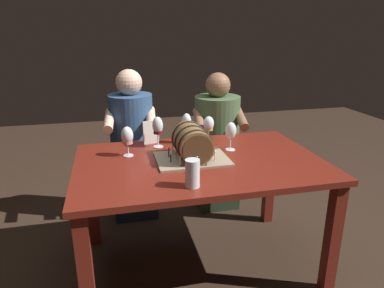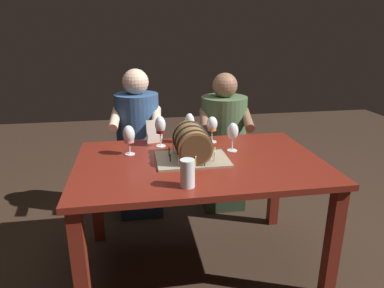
% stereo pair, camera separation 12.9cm
% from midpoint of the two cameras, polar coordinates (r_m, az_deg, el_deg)
% --- Properties ---
extents(ground_plane, '(8.00, 8.00, 0.00)m').
position_cam_midpoint_polar(ground_plane, '(2.46, -0.42, -18.94)').
color(ground_plane, '#332319').
extents(dining_table, '(1.47, 0.94, 0.74)m').
position_cam_midpoint_polar(dining_table, '(2.13, -0.46, -5.18)').
color(dining_table, maroon).
rests_on(dining_table, ground).
extents(barrel_cake, '(0.43, 0.32, 0.22)m').
position_cam_midpoint_polar(barrel_cake, '(2.07, -1.78, -0.05)').
color(barrel_cake, gray).
rests_on(barrel_cake, dining_table).
extents(wine_glass_amber, '(0.07, 0.07, 0.18)m').
position_cam_midpoint_polar(wine_glass_amber, '(2.40, 1.20, 3.14)').
color(wine_glass_amber, white).
rests_on(wine_glass_amber, dining_table).
extents(wine_glass_empty, '(0.07, 0.07, 0.19)m').
position_cam_midpoint_polar(wine_glass_empty, '(2.24, 4.72, 2.08)').
color(wine_glass_empty, white).
rests_on(wine_glass_empty, dining_table).
extents(wine_glass_rose, '(0.07, 0.07, 0.19)m').
position_cam_midpoint_polar(wine_glass_rose, '(2.18, -12.21, 1.12)').
color(wine_glass_rose, white).
rests_on(wine_glass_rose, dining_table).
extents(wine_glass_white, '(0.07, 0.07, 0.21)m').
position_cam_midpoint_polar(wine_glass_white, '(2.36, -2.47, 3.36)').
color(wine_glass_white, white).
rests_on(wine_glass_white, dining_table).
extents(wine_glass_red, '(0.07, 0.07, 0.21)m').
position_cam_midpoint_polar(wine_glass_red, '(2.30, -7.23, 2.75)').
color(wine_glass_red, white).
rests_on(wine_glass_red, dining_table).
extents(beer_pint, '(0.07, 0.07, 0.14)m').
position_cam_midpoint_polar(beer_pint, '(1.73, -2.07, -5.01)').
color(beer_pint, white).
rests_on(beer_pint, dining_table).
extents(menu_card, '(0.11, 0.04, 0.16)m').
position_cam_midpoint_polar(menu_card, '(2.40, -8.23, 1.89)').
color(menu_card, silver).
rests_on(menu_card, dining_table).
extents(person_seated_left, '(0.40, 0.49, 1.20)m').
position_cam_midpoint_polar(person_seated_left, '(2.84, -10.94, -1.06)').
color(person_seated_left, '#1B2D46').
rests_on(person_seated_left, ground).
extents(person_seated_right, '(0.45, 0.53, 1.16)m').
position_cam_midpoint_polar(person_seated_right, '(2.95, 2.79, -0.15)').
color(person_seated_right, '#2A3A24').
rests_on(person_seated_right, ground).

